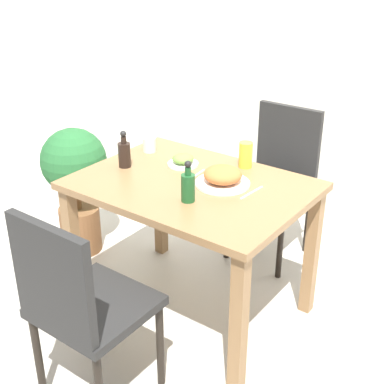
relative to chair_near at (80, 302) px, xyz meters
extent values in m
plane|color=#B7B2A8|center=(-0.03, 0.77, -0.52)|extent=(16.00, 16.00, 0.00)
cube|color=silver|center=(-0.03, 2.12, 0.78)|extent=(8.00, 0.05, 2.60)
cube|color=olive|center=(-0.03, 0.77, 0.20)|extent=(1.09, 0.80, 0.04)
cube|color=olive|center=(-0.52, 0.42, -0.17)|extent=(0.06, 0.06, 0.70)
cube|color=olive|center=(0.47, 0.42, -0.17)|extent=(0.06, 0.06, 0.70)
cube|color=olive|center=(-0.52, 1.12, -0.17)|extent=(0.06, 0.06, 0.70)
cube|color=olive|center=(0.47, 1.12, -0.17)|extent=(0.06, 0.06, 0.70)
cube|color=black|center=(0.00, 0.08, -0.07)|extent=(0.42, 0.42, 0.04)
cube|color=black|center=(0.00, -0.11, 0.17)|extent=(0.40, 0.04, 0.44)
cylinder|color=black|center=(0.18, 0.26, -0.30)|extent=(0.03, 0.03, 0.43)
cylinder|color=black|center=(-0.18, 0.26, -0.30)|extent=(0.03, 0.03, 0.43)
cylinder|color=black|center=(-0.18, -0.10, -0.30)|extent=(0.03, 0.03, 0.43)
cube|color=black|center=(0.03, 1.48, -0.07)|extent=(0.42, 0.42, 0.04)
cube|color=black|center=(0.03, 1.67, 0.17)|extent=(0.40, 0.04, 0.44)
cylinder|color=black|center=(-0.15, 1.30, -0.30)|extent=(0.03, 0.03, 0.43)
cylinder|color=black|center=(0.21, 1.30, -0.30)|extent=(0.03, 0.03, 0.43)
cylinder|color=black|center=(-0.15, 1.66, -0.30)|extent=(0.03, 0.03, 0.43)
cylinder|color=black|center=(0.21, 1.66, -0.30)|extent=(0.03, 0.03, 0.43)
cylinder|color=white|center=(0.10, 0.84, 0.23)|extent=(0.26, 0.26, 0.01)
ellipsoid|color=#CC6633|center=(0.10, 0.84, 0.27)|extent=(0.18, 0.18, 0.08)
cylinder|color=white|center=(-0.19, 0.92, 0.23)|extent=(0.16, 0.16, 0.01)
ellipsoid|color=olive|center=(-0.19, 0.92, 0.26)|extent=(0.11, 0.11, 0.05)
cylinder|color=silver|center=(-0.46, 0.96, 0.26)|extent=(0.07, 0.07, 0.08)
cylinder|color=gold|center=(0.08, 1.09, 0.29)|extent=(0.07, 0.07, 0.13)
cylinder|color=#194C23|center=(0.07, 0.60, 0.28)|extent=(0.06, 0.06, 0.13)
cylinder|color=#194C23|center=(0.07, 0.60, 0.36)|extent=(0.03, 0.03, 0.03)
sphere|color=black|center=(0.07, 0.60, 0.40)|extent=(0.03, 0.03, 0.03)
cylinder|color=black|center=(-0.42, 0.73, 0.28)|extent=(0.06, 0.06, 0.13)
cylinder|color=black|center=(-0.42, 0.73, 0.36)|extent=(0.03, 0.03, 0.03)
sphere|color=black|center=(-0.42, 0.73, 0.40)|extent=(0.03, 0.03, 0.03)
cube|color=silver|center=(-0.06, 0.84, 0.22)|extent=(0.03, 0.17, 0.00)
cube|color=silver|center=(0.26, 0.84, 0.22)|extent=(0.02, 0.17, 0.00)
cylinder|color=brown|center=(-0.95, 0.84, -0.37)|extent=(0.25, 0.25, 0.29)
cylinder|color=brown|center=(-0.95, 0.84, -0.17)|extent=(0.04, 0.04, 0.12)
sphere|color=#235B2D|center=(-0.95, 0.84, 0.09)|extent=(0.39, 0.39, 0.39)
camera|label=1|loc=(1.35, -1.10, 1.28)|focal=50.00mm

